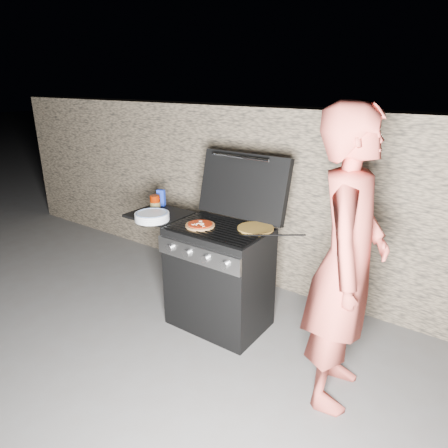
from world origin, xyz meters
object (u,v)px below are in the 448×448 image
Objects in this scene: pizza_topped at (200,225)px; sauce_jar at (155,203)px; gas_grill at (196,270)px; person at (347,264)px.

pizza_topped is 0.63m from sauce_jar.
gas_grill is 5.56× the size of pizza_topped.
person is (1.37, -0.20, 0.52)m from gas_grill.
sauce_jar reaches higher than pizza_topped.
gas_grill is 1.48m from person.
pizza_topped is at bearing -10.64° from sauce_jar.
pizza_topped is at bearing 74.06° from person.
person is (1.26, -0.13, 0.05)m from pizza_topped.
person is (1.88, -0.24, 0.00)m from sauce_jar.
person is at bearing -7.34° from sauce_jar.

